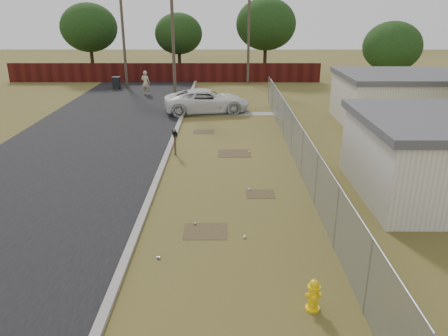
{
  "coord_description": "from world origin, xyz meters",
  "views": [
    {
      "loc": [
        -0.18,
        -17.49,
        6.78
      ],
      "look_at": [
        -0.21,
        -2.06,
        1.1
      ],
      "focal_mm": 35.0,
      "sensor_mm": 36.0,
      "label": 1
    }
  ],
  "objects_px": {
    "fire_hydrant": "(314,295)",
    "mailbox": "(175,135)",
    "pickup_truck": "(207,101)",
    "trash_bin": "(116,83)",
    "pedestrian": "(146,83)"
  },
  "relations": [
    {
      "from": "fire_hydrant",
      "to": "mailbox",
      "type": "xyz_separation_m",
      "value": [
        -4.52,
        11.69,
        0.59
      ]
    },
    {
      "from": "fire_hydrant",
      "to": "pickup_truck",
      "type": "xyz_separation_m",
      "value": [
        -3.32,
        20.89,
        0.4
      ]
    },
    {
      "from": "mailbox",
      "to": "trash_bin",
      "type": "distance_m",
      "value": 19.83
    },
    {
      "from": "fire_hydrant",
      "to": "pickup_truck",
      "type": "height_order",
      "value": "pickup_truck"
    },
    {
      "from": "mailbox",
      "to": "pickup_truck",
      "type": "distance_m",
      "value": 9.28
    },
    {
      "from": "mailbox",
      "to": "trash_bin",
      "type": "xyz_separation_m",
      "value": [
        -7.18,
        18.47,
        -0.45
      ]
    },
    {
      "from": "mailbox",
      "to": "trash_bin",
      "type": "height_order",
      "value": "mailbox"
    },
    {
      "from": "fire_hydrant",
      "to": "mailbox",
      "type": "bearing_deg",
      "value": 111.14
    },
    {
      "from": "pickup_truck",
      "to": "pedestrian",
      "type": "bearing_deg",
      "value": 28.92
    },
    {
      "from": "fire_hydrant",
      "to": "mailbox",
      "type": "distance_m",
      "value": 12.55
    },
    {
      "from": "pedestrian",
      "to": "trash_bin",
      "type": "bearing_deg",
      "value": -31.56
    },
    {
      "from": "fire_hydrant",
      "to": "pedestrian",
      "type": "bearing_deg",
      "value": 107.42
    },
    {
      "from": "fire_hydrant",
      "to": "trash_bin",
      "type": "height_order",
      "value": "trash_bin"
    },
    {
      "from": "trash_bin",
      "to": "pickup_truck",
      "type": "bearing_deg",
      "value": -47.9
    },
    {
      "from": "fire_hydrant",
      "to": "trash_bin",
      "type": "distance_m",
      "value": 32.36
    }
  ]
}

